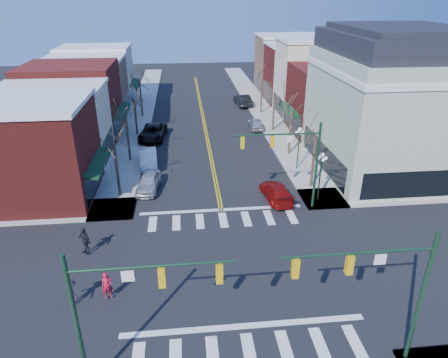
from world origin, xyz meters
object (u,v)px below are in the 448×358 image
object	(u,v)px
car_right_far	(243,100)
car_right_mid	(256,124)
car_right_near	(276,192)
lamppost_corner	(321,169)
car_left_mid	(148,158)
pedestrian_red_a	(107,286)
car_left_far	(153,132)
pedestrian_dark_a	(85,240)
pedestrian_dark_b	(72,292)
lamppost_midblock	(299,141)
car_left_near	(149,182)
victorian_corner	(391,102)

from	to	relation	value
car_right_far	car_right_mid	bearing A→B (deg)	83.61
car_right_near	lamppost_corner	bearing A→B (deg)	163.61
car_left_mid	pedestrian_red_a	world-z (taller)	pedestrian_red_a
car_left_far	pedestrian_dark_a	size ratio (longest dim) A/B	3.15
pedestrian_dark_b	car_left_mid	bearing A→B (deg)	-55.02
car_left_far	car_left_mid	bearing A→B (deg)	-82.81
lamppost_midblock	pedestrian_dark_b	world-z (taller)	lamppost_midblock
pedestrian_red_a	car_left_mid	bearing A→B (deg)	68.95
lamppost_midblock	pedestrian_dark_b	xyz separation A→B (m)	(-17.50, -17.01, -2.05)
car_left_mid	car_right_mid	bearing A→B (deg)	34.11
lamppost_corner	car_right_near	size ratio (longest dim) A/B	0.92
car_right_far	pedestrian_dark_b	xyz separation A→B (m)	(-15.70, -41.49, 0.06)
lamppost_corner	car_left_far	xyz separation A→B (m)	(-14.60, 16.97, -2.14)
car_left_far	pedestrian_dark_b	bearing A→B (deg)	-88.83
car_right_far	car_left_mid	bearing A→B (deg)	53.34
lamppost_midblock	car_right_near	bearing A→B (deg)	-120.18
car_left_near	car_left_far	distance (m)	13.42
car_right_mid	lamppost_corner	bearing A→B (deg)	95.57
pedestrian_dark_b	lamppost_midblock	bearing A→B (deg)	-92.41
victorian_corner	car_left_near	size ratio (longest dim) A/B	3.22
car_left_near	car_left_far	xyz separation A→B (m)	(-0.40, 13.42, 0.07)
car_left_mid	pedestrian_red_a	xyz separation A→B (m)	(-1.01, -19.33, 0.21)
car_left_near	car_left_far	bearing A→B (deg)	98.95
lamppost_midblock	car_left_mid	bearing A→B (deg)	170.09
lamppost_midblock	car_right_far	world-z (taller)	lamppost_midblock
car_left_mid	car_left_far	bearing A→B (deg)	84.99
victorian_corner	car_right_near	bearing A→B (deg)	-155.44
lamppost_midblock	car_right_mid	size ratio (longest dim) A/B	1.05
pedestrian_dark_a	car_left_near	bearing A→B (deg)	110.60
victorian_corner	car_right_far	world-z (taller)	victorian_corner
car_right_mid	pedestrian_dark_b	xyz separation A→B (m)	(-15.70, -29.97, 0.21)
lamppost_corner	car_left_mid	distance (m)	17.31
car_left_near	car_left_mid	bearing A→B (deg)	101.41
car_left_near	car_right_near	size ratio (longest dim) A/B	0.94
car_left_mid	pedestrian_dark_a	size ratio (longest dim) A/B	2.53
car_left_far	pedestrian_red_a	size ratio (longest dim) A/B	3.52
lamppost_corner	car_left_far	bearing A→B (deg)	130.71
lamppost_midblock	car_right_near	size ratio (longest dim) A/B	0.92
victorian_corner	car_left_near	bearing A→B (deg)	-173.78
car_right_far	pedestrian_dark_b	world-z (taller)	car_right_far
pedestrian_dark_a	pedestrian_dark_b	distance (m)	4.84
car_right_near	pedestrian_dark_b	xyz separation A→B (m)	(-14.10, -11.16, 0.23)
lamppost_midblock	pedestrian_dark_a	size ratio (longest dim) A/B	2.30
car_right_mid	pedestrian_dark_a	size ratio (longest dim) A/B	2.19
pedestrian_dark_b	lamppost_corner	bearing A→B (deg)	-105.61
pedestrian_red_a	pedestrian_dark_b	size ratio (longest dim) A/B	1.10
pedestrian_dark_b	pedestrian_dark_a	bearing A→B (deg)	-43.37
lamppost_corner	car_right_near	bearing A→B (deg)	169.13
car_right_mid	lamppost_midblock	bearing A→B (deg)	98.19
pedestrian_red_a	pedestrian_dark_a	world-z (taller)	pedestrian_dark_a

